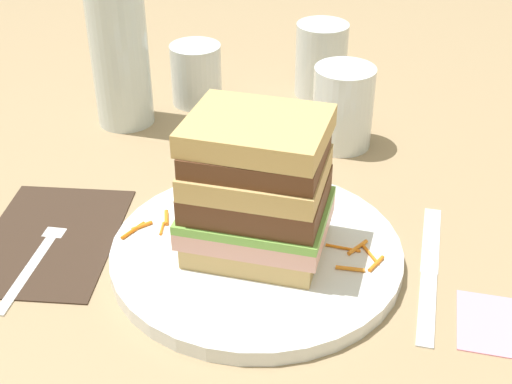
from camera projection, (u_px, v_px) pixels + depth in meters
The scene contains 21 objects.
ground_plane at pixel (258, 252), 0.66m from camera, with size 3.00×3.00×0.00m, color #9E8460.
main_plate at pixel (253, 253), 0.65m from camera, with size 0.27×0.27×0.01m, color white.
sandwich at pixel (253, 188), 0.61m from camera, with size 0.14×0.12×0.13m.
carrot_shred_0 at pixel (133, 231), 0.66m from camera, with size 0.00×0.00×0.03m, color orange.
carrot_shred_1 at pixel (162, 229), 0.66m from camera, with size 0.00×0.00×0.02m, color orange.
carrot_shred_2 at pixel (181, 228), 0.66m from camera, with size 0.00×0.00×0.02m, color orange.
carrot_shred_3 at pixel (166, 218), 0.68m from camera, with size 0.00×0.00×0.02m, color orange.
carrot_shred_4 at pixel (142, 226), 0.67m from camera, with size 0.00×0.00×0.02m, color orange.
carrot_shred_5 at pixel (343, 248), 0.64m from camera, with size 0.00×0.00×0.03m, color orange.
carrot_shred_6 at pixel (376, 264), 0.62m from camera, with size 0.00×0.00×0.02m, color orange.
carrot_shred_7 at pixel (370, 254), 0.63m from camera, with size 0.00×0.00×0.03m, color orange.
carrot_shred_8 at pixel (350, 269), 0.61m from camera, with size 0.00×0.00×0.03m, color orange.
carrot_shred_9 at pixel (358, 247), 0.64m from camera, with size 0.00×0.00×0.03m, color orange.
napkin_dark at pixel (51, 237), 0.68m from camera, with size 0.12×0.18×0.00m, color #38281E.
fork at pixel (41, 249), 0.66m from camera, with size 0.03×0.17×0.00m.
knife at pixel (429, 273), 0.63m from camera, with size 0.04×0.20×0.00m.
juice_glass at pixel (342, 112), 0.81m from camera, with size 0.07×0.07×0.10m.
water_bottle at pixel (117, 29), 0.82m from camera, with size 0.07×0.07×0.27m.
empty_tumbler_0 at pixel (196, 74), 0.91m from camera, with size 0.07×0.07×0.08m, color silver.
empty_tumbler_1 at pixel (321, 59), 0.93m from camera, with size 0.07×0.07×0.10m, color silver.
napkin_pink at pixel (505, 326), 0.57m from camera, with size 0.08×0.07×0.00m, color pink.
Camera 1 is at (0.05, -0.52, 0.40)m, focal length 49.24 mm.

